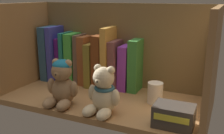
{
  "coord_description": "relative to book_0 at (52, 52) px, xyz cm",
  "views": [
    {
      "loc": [
        37.77,
        -75.14,
        36.28
      ],
      "look_at": [
        3.48,
        0.0,
        13.5
      ],
      "focal_mm": 41.98,
      "sensor_mm": 36.0,
      "label": 1
    }
  ],
  "objects": [
    {
      "name": "book_4",
      "position": [
        11.08,
        0.0,
        -1.12
      ],
      "size": [
        3.44,
        9.9,
        19.73
      ],
      "primitive_type": "cube",
      "color": "green",
      "rests_on": "shelf_board"
    },
    {
      "name": "book_11",
      "position": [
        33.71,
        0.0,
        -2.69
      ],
      "size": [
        3.66,
        9.56,
        16.64
      ],
      "primitive_type": "cube",
      "rotation": [
        0.0,
        0.02,
        0.0
      ],
      "color": "purple",
      "rests_on": "shelf_board"
    },
    {
      "name": "teddy_bear_larger",
      "position": [
        20.71,
        -22.54,
        -3.88
      ],
      "size": [
        10.97,
        11.18,
        14.98
      ],
      "color": "#93704C",
      "rests_on": "shelf_board"
    },
    {
      "name": "book_7",
      "position": [
        20.48,
        0.0,
        -2.66
      ],
      "size": [
        2.74,
        13.45,
        16.66
      ],
      "primitive_type": "cube",
      "color": "olive",
      "rests_on": "shelf_board"
    },
    {
      "name": "small_product_box",
      "position": [
        56.37,
        -22.25,
        -7.98
      ],
      "size": [
        10.67,
        7.53,
        6.0
      ],
      "color": "#38332D",
      "rests_on": "shelf_board"
    },
    {
      "name": "book_5",
      "position": [
        14.16,
        0.0,
        -1.28
      ],
      "size": [
        2.21,
        9.07,
        19.44
      ],
      "primitive_type": "cube",
      "rotation": [
        0.0,
        0.02,
        0.0
      ],
      "color": "brown",
      "rests_on": "shelf_board"
    },
    {
      "name": "book_6",
      "position": [
        17.09,
        0.0,
        -1.47
      ],
      "size": [
        3.12,
        10.49,
        19.02
      ],
      "primitive_type": "cube",
      "color": "brown",
      "rests_on": "shelf_board"
    },
    {
      "name": "book_0",
      "position": [
        0.0,
        0.0,
        0.0
      ],
      "size": [
        3.51,
        12.82,
        21.97
      ],
      "primitive_type": "cube",
      "color": "#2C5479",
      "rests_on": "shelf_board"
    },
    {
      "name": "pillar_candle",
      "position": [
        47.51,
        -8.97,
        -7.51
      ],
      "size": [
        4.97,
        4.97,
        6.95
      ],
      "primitive_type": "cylinder",
      "color": "silver",
      "rests_on": "shelf_board"
    },
    {
      "name": "book_1",
      "position": [
        3.28,
        0.0,
        0.07
      ],
      "size": [
        2.12,
        13.34,
        22.1
      ],
      "primitive_type": "cube",
      "color": "#3B3FAF",
      "rests_on": "shelf_board"
    },
    {
      "name": "book_9",
      "position": [
        27.35,
        0.0,
        0.53
      ],
      "size": [
        2.28,
        13.78,
        23.03
      ],
      "primitive_type": "cube",
      "rotation": [
        0.0,
        0.0,
        0.0
      ],
      "color": "gold",
      "rests_on": "shelf_board"
    },
    {
      "name": "shelf_board",
      "position": [
        30.12,
        -12.4,
        -11.99
      ],
      "size": [
        66.75,
        31.21,
        2.0
      ],
      "primitive_type": "cube",
      "color": "#9E7042",
      "rests_on": "ground"
    },
    {
      "name": "book_3",
      "position": [
        8.05,
        0.0,
        -1.0
      ],
      "size": [
        1.68,
        10.46,
        19.97
      ],
      "primitive_type": "cube",
      "color": "#1F7B70",
      "rests_on": "shelf_board"
    },
    {
      "name": "teddy_bear_smaller",
      "position": [
        35.5,
        -22.84,
        -4.71
      ],
      "size": [
        10.85,
        11.14,
        14.71
      ],
      "color": "beige",
      "rests_on": "shelf_board"
    },
    {
      "name": "shelf_side_panel_left",
      "position": [
        -4.05,
        -12.4,
        3.75
      ],
      "size": [
        1.6,
        33.61,
        33.47
      ],
      "primitive_type": "cube",
      "color": "#9E7042",
      "rests_on": "ground"
    },
    {
      "name": "book_10",
      "position": [
        30.25,
        0.0,
        -1.86
      ],
      "size": [
        3.21,
        11.96,
        18.32
      ],
      "primitive_type": "cube",
      "rotation": [
        0.0,
        -0.03,
        0.0
      ],
      "color": "brown",
      "rests_on": "shelf_board"
    },
    {
      "name": "book_8",
      "position": [
        24.03,
        0.0,
        -0.93
      ],
      "size": [
        3.58,
        13.28,
        20.14
      ],
      "primitive_type": "cube",
      "rotation": [
        0.0,
        0.01,
        0.0
      ],
      "color": "brown",
      "rests_on": "shelf_board"
    },
    {
      "name": "shelf_side_panel_right",
      "position": [
        64.3,
        -12.4,
        3.75
      ],
      "size": [
        1.6,
        33.61,
        33.47
      ],
      "primitive_type": "cube",
      "color": "#9E7042",
      "rests_on": "ground"
    },
    {
      "name": "book_2",
      "position": [
        5.77,
        0.0,
        -2.14
      ],
      "size": [
        2.0,
        9.54,
        17.7
      ],
      "primitive_type": "cube",
      "rotation": [
        0.0,
        -0.0,
        0.0
      ],
      "color": "#4F166A",
      "rests_on": "shelf_board"
    },
    {
      "name": "shelf_back_panel",
      "position": [
        30.12,
        3.81,
        3.75
      ],
      "size": [
        69.15,
        1.2,
        33.47
      ],
      "primitive_type": "cube",
      "color": "brown",
      "rests_on": "ground"
    },
    {
      "name": "book_12",
      "position": [
        37.56,
        0.0,
        -1.48
      ],
      "size": [
        3.4,
        9.28,
        19.01
      ],
      "primitive_type": "cube",
      "color": "#367F35",
      "rests_on": "shelf_board"
    }
  ]
}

